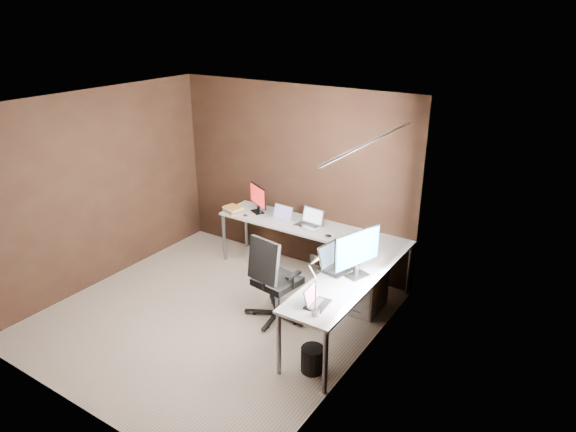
# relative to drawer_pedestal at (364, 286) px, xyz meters

# --- Properties ---
(room) EXTENTS (3.60, 3.60, 2.50)m
(room) POSITION_rel_drawer_pedestal_xyz_m (-1.09, -1.08, 0.98)
(room) COLOR beige
(room) RESTS_ON ground
(desk) EXTENTS (2.65, 2.25, 0.73)m
(desk) POSITION_rel_drawer_pedestal_xyz_m (-0.59, -0.11, 0.38)
(desk) COLOR silver
(desk) RESTS_ON ground
(drawer_pedestal) EXTENTS (0.42, 0.50, 0.60)m
(drawer_pedestal) POSITION_rel_drawer_pedestal_xyz_m (0.00, 0.00, 0.00)
(drawer_pedestal) COLOR silver
(drawer_pedestal) RESTS_ON ground
(monitor_left) EXTENTS (0.40, 0.23, 0.39)m
(monitor_left) POSITION_rel_drawer_pedestal_xyz_m (-1.83, 0.38, 0.65)
(monitor_left) COLOR black
(monitor_left) RESTS_ON desk
(monitor_right) EXTENTS (0.25, 0.61, 0.52)m
(monitor_right) POSITION_rel_drawer_pedestal_xyz_m (0.13, -0.54, 0.72)
(monitor_right) COLOR black
(monitor_right) RESTS_ON desk
(laptop_white) EXTENTS (0.31, 0.23, 0.20)m
(laptop_white) POSITION_rel_drawer_pedestal_xyz_m (-1.40, 0.29, 0.47)
(laptop_white) COLOR silver
(laptop_white) RESTS_ON desk
(laptop_silver) EXTENTS (0.37, 0.28, 0.23)m
(laptop_silver) POSITION_rel_drawer_pedestal_xyz_m (-0.98, 0.36, 0.48)
(laptop_silver) COLOR silver
(laptop_silver) RESTS_ON desk
(laptop_black_big) EXTENTS (0.36, 0.46, 0.27)m
(laptop_black_big) POSITION_rel_drawer_pedestal_xyz_m (-0.15, -0.49, 0.49)
(laptop_black_big) COLOR black
(laptop_black_big) RESTS_ON desk
(laptop_black_small) EXTENTS (0.21, 0.28, 0.18)m
(laptop_black_small) POSITION_rel_drawer_pedestal_xyz_m (0.05, -1.27, 0.47)
(laptop_black_small) COLOR black
(laptop_black_small) RESTS_ON desk
(book_stack) EXTENTS (0.32, 0.29, 0.08)m
(book_stack) POSITION_rel_drawer_pedestal_xyz_m (-2.14, 0.19, 0.47)
(book_stack) COLOR #9B7153
(book_stack) RESTS_ON desk
(mouse_left) EXTENTS (0.09, 0.08, 0.03)m
(mouse_left) POSITION_rel_drawer_pedestal_xyz_m (-1.89, 0.15, 0.44)
(mouse_left) COLOR black
(mouse_left) RESTS_ON desk
(mouse_corner) EXTENTS (0.10, 0.07, 0.04)m
(mouse_corner) POSITION_rel_drawer_pedestal_xyz_m (-0.60, 0.17, 0.45)
(mouse_corner) COLOR black
(mouse_corner) RESTS_ON desk
(desk_lamp) EXTENTS (0.19, 0.21, 0.56)m
(desk_lamp) POSITION_rel_drawer_pedestal_xyz_m (0.08, -1.37, 0.78)
(desk_lamp) COLOR slate
(desk_lamp) RESTS_ON desk
(office_chair) EXTENTS (0.59, 0.60, 1.06)m
(office_chair) POSITION_rel_drawer_pedestal_xyz_m (-0.79, -0.75, 0.01)
(office_chair) COLOR black
(office_chair) RESTS_ON ground
(wastebasket) EXTENTS (0.30, 0.30, 0.27)m
(wastebasket) POSITION_rel_drawer_pedestal_xyz_m (0.07, -1.35, -0.17)
(wastebasket) COLOR black
(wastebasket) RESTS_ON ground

